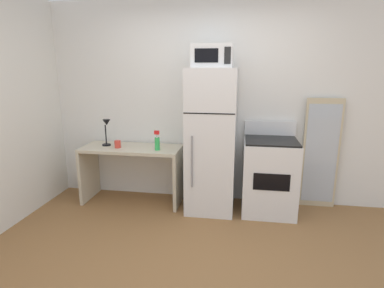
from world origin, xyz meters
TOP-DOWN VIEW (x-y plane):
  - ground_plane at (0.00, 0.00)m, footprint 12.00×12.00m
  - wall_back_white at (0.00, 1.70)m, footprint 5.00×0.10m
  - desk at (-1.02, 1.36)m, footprint 1.29×0.53m
  - desk_lamp at (-1.36, 1.38)m, footprint 0.14×0.12m
  - spray_bottle at (-0.65, 1.27)m, footprint 0.06×0.06m
  - coffee_mug at (-1.18, 1.30)m, footprint 0.08×0.08m
  - refrigerator at (0.02, 1.32)m, footprint 0.58×0.65m
  - microwave at (0.03, 1.30)m, footprint 0.46×0.35m
  - oven_range at (0.74, 1.33)m, footprint 0.64×0.61m
  - leaning_mirror at (1.38, 1.59)m, footprint 0.44×0.03m

SIDE VIEW (x-z plane):
  - ground_plane at x=0.00m, z-range 0.00..0.00m
  - oven_range at x=0.74m, z-range -0.08..1.02m
  - desk at x=-1.02m, z-range 0.16..0.91m
  - leaning_mirror at x=1.38m, z-range 0.00..1.40m
  - coffee_mug at x=-1.18m, z-range 0.75..0.84m
  - spray_bottle at x=-0.65m, z-range 0.72..0.97m
  - refrigerator at x=0.02m, z-range 0.00..1.75m
  - desk_lamp at x=-1.36m, z-range 0.81..1.17m
  - wall_back_white at x=0.00m, z-range 0.00..2.60m
  - microwave at x=0.03m, z-range 1.75..2.01m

